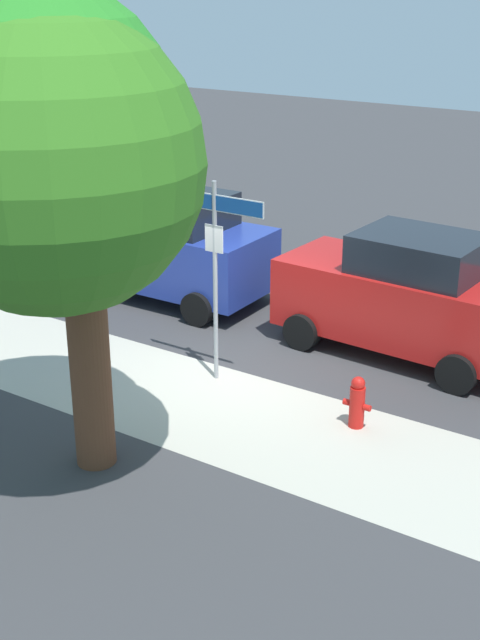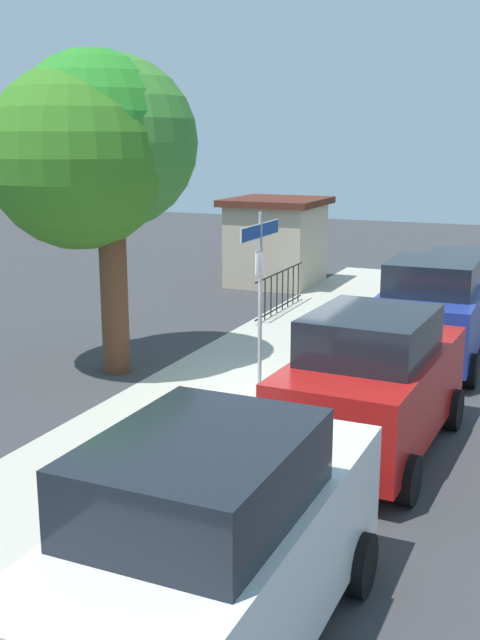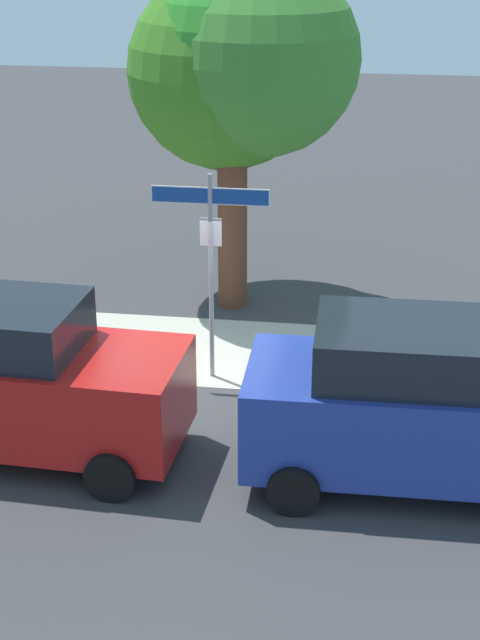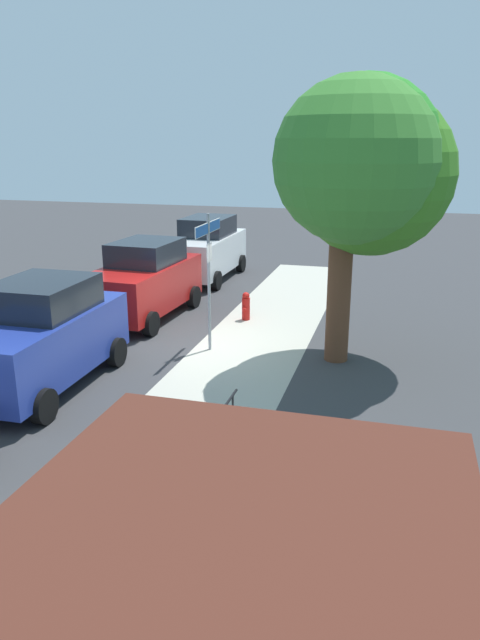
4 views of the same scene
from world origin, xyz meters
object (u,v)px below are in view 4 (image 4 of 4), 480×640
object	(u,v)px
car_blue	(40,336)
car_red	(144,281)
fire_hydrant	(246,306)
street_sign	(209,254)
shade_tree	(363,165)
car_white	(206,249)

from	to	relation	value
car_blue	car_red	bearing A→B (deg)	179.40
fire_hydrant	street_sign	bearing A→B (deg)	-4.41
shade_tree	fire_hydrant	size ratio (longest dim) A/B	7.76
street_sign	car_red	xyz separation A→B (m)	(-2.06, -2.57, -1.23)
car_red	car_white	bearing A→B (deg)	-178.47
shade_tree	fire_hydrant	world-z (taller)	shade_tree
street_sign	car_red	size ratio (longest dim) A/B	0.76
car_red	street_sign	bearing A→B (deg)	54.05
shade_tree	car_white	world-z (taller)	shade_tree
car_white	car_red	xyz separation A→B (m)	(5.05, -0.12, -0.02)
shade_tree	car_blue	world-z (taller)	shade_tree
car_white	car_red	world-z (taller)	car_white
fire_hydrant	car_blue	bearing A→B (deg)	-26.50
car_red	car_blue	world-z (taller)	car_blue
street_sign	car_white	xyz separation A→B (m)	(-7.11, -2.45, -1.21)
street_sign	fire_hydrant	xyz separation A→B (m)	(-2.58, 0.20, -1.89)
car_white	fire_hydrant	world-z (taller)	car_white
shade_tree	car_white	bearing A→B (deg)	-140.85
car_white	car_blue	size ratio (longest dim) A/B	1.04
car_white	car_red	size ratio (longest dim) A/B	1.03
shade_tree	car_white	xyz separation A→B (m)	(-7.07, -5.76, -3.20)
street_sign	car_red	distance (m)	3.51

